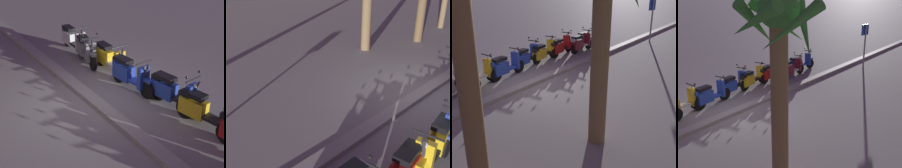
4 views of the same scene
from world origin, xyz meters
TOP-DOWN VIEW (x-y plane):
  - ground_plane at (0.00, 0.00)m, footprint 200.00×200.00m
  - curb_strip at (0.00, -0.01)m, footprint 60.00×0.36m
  - scooter_yellow_mid_front at (-2.47, -1.58)m, footprint 1.85×0.61m

SIDE VIEW (x-z plane):
  - ground_plane at x=0.00m, z-range 0.00..0.00m
  - curb_strip at x=0.00m, z-range 0.00..0.12m
  - scooter_yellow_mid_front at x=-2.47m, z-range -0.08..0.96m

